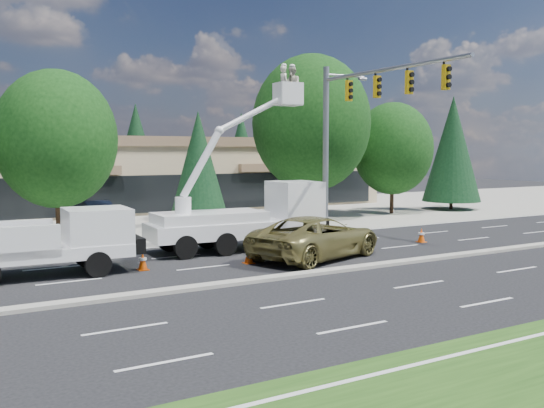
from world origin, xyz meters
TOP-DOWN VIEW (x-y plane):
  - ground at (0.00, 0.00)m, footprint 140.00×140.00m
  - concrete_apron at (0.00, 20.00)m, footprint 140.00×22.00m
  - road_median at (0.00, 0.00)m, footprint 120.00×0.55m
  - strip_mall at (0.00, 29.97)m, footprint 50.40×15.40m
  - tree_front_d at (-3.00, 15.00)m, footprint 6.26×6.26m
  - tree_front_e at (5.00, 15.00)m, footprint 3.46×3.46m
  - tree_front_f at (13.00, 15.00)m, footprint 7.73×7.73m
  - tree_front_g at (20.00, 15.00)m, footprint 5.71×5.71m
  - tree_front_h at (26.00, 15.00)m, footprint 4.39×4.39m
  - tree_back_c at (10.00, 42.00)m, footprint 4.70×4.70m
  - tree_back_d at (22.00, 42.00)m, footprint 4.42×4.42m
  - signal_mast at (10.03, 7.04)m, footprint 2.76×10.16m
  - utility_pickup at (-5.17, 4.59)m, footprint 6.29×2.72m
  - bucket_truck at (3.75, 6.16)m, footprint 8.27×2.96m
  - traffic_cone_b at (-2.16, 3.95)m, footprint 0.40×0.40m
  - traffic_cone_c at (1.92, 3.12)m, footprint 0.40×0.40m
  - traffic_cone_d at (6.35, 3.35)m, footprint 0.40×0.40m
  - traffic_cone_e at (11.91, 3.76)m, footprint 0.40×0.40m
  - minivan at (4.89, 2.70)m, footprint 6.97×4.79m
  - parked_car_east at (0.00, 18.77)m, footprint 1.86×4.59m

SIDE VIEW (x-z plane):
  - ground at x=0.00m, z-range 0.00..0.00m
  - concrete_apron at x=0.00m, z-range 0.00..0.01m
  - road_median at x=0.00m, z-range 0.00..0.12m
  - traffic_cone_b at x=-2.16m, z-range -0.01..0.69m
  - traffic_cone_c at x=1.92m, z-range -0.01..0.69m
  - traffic_cone_d at x=6.35m, z-range -0.01..0.69m
  - traffic_cone_e at x=11.91m, z-range -0.01..0.69m
  - parked_car_east at x=0.00m, z-range 0.00..1.48m
  - minivan at x=4.89m, z-range 0.00..1.77m
  - utility_pickup at x=-5.17m, z-range -0.21..2.16m
  - bucket_truck at x=3.75m, z-range -2.40..6.07m
  - strip_mall at x=0.00m, z-range 0.08..5.58m
  - tree_front_e at x=5.00m, z-range 0.25..7.06m
  - tree_front_h at x=26.00m, z-range 0.31..8.96m
  - tree_front_g at x=20.00m, z-range 0.68..8.60m
  - tree_back_d at x=22.00m, z-range 0.32..9.04m
  - tree_back_c at x=10.00m, z-range 0.34..9.59m
  - tree_front_d at x=-3.00m, z-range 0.74..9.42m
  - signal_mast at x=10.03m, z-range 1.56..10.56m
  - tree_front_f at x=13.00m, z-range 0.92..11.65m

